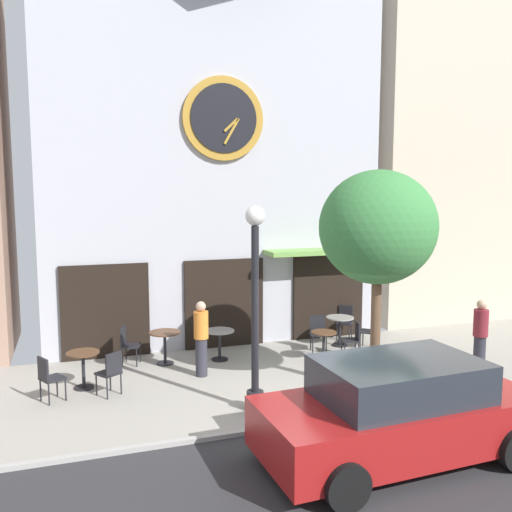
{
  "coord_description": "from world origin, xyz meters",
  "views": [
    {
      "loc": [
        -4.54,
        -8.3,
        4.08
      ],
      "look_at": [
        -0.84,
        2.59,
        2.68
      ],
      "focal_mm": 38.32,
      "sensor_mm": 36.0,
      "label": 1
    }
  ],
  "objects_px": {
    "cafe_table_near_door": "(83,363)",
    "cafe_chair_under_awning": "(354,337)",
    "cafe_table_center_right": "(324,342)",
    "cafe_chair_mid_row": "(318,330)",
    "cafe_table_center_left": "(165,341)",
    "cafe_chair_left_end": "(48,375)",
    "street_tree": "(378,228)",
    "cafe_chair_near_lamp": "(372,329)",
    "cafe_chair_corner": "(345,319)",
    "cafe_chair_outer": "(111,370)",
    "cafe_chair_by_entrance": "(127,342)",
    "parked_car_red": "(399,411)",
    "pedestrian_orange": "(201,338)",
    "cafe_table_center": "(340,325)",
    "cafe_table_rightmost": "(220,339)",
    "street_lamp": "(255,308)",
    "pedestrian_maroon": "(480,336)"
  },
  "relations": [
    {
      "from": "cafe_table_center_left",
      "to": "cafe_chair_left_end",
      "type": "bearing_deg",
      "value": -147.31
    },
    {
      "from": "cafe_chair_by_entrance",
      "to": "cafe_chair_under_awning",
      "type": "relative_size",
      "value": 1.0
    },
    {
      "from": "street_lamp",
      "to": "cafe_chair_by_entrance",
      "type": "bearing_deg",
      "value": 119.54
    },
    {
      "from": "cafe_table_rightmost",
      "to": "cafe_chair_corner",
      "type": "height_order",
      "value": "cafe_chair_corner"
    },
    {
      "from": "cafe_chair_corner",
      "to": "street_lamp",
      "type": "bearing_deg",
      "value": -135.28
    },
    {
      "from": "street_tree",
      "to": "cafe_chair_near_lamp",
      "type": "distance_m",
      "value": 4.13
    },
    {
      "from": "cafe_table_near_door",
      "to": "cafe_table_rightmost",
      "type": "xyz_separation_m",
      "value": [
        3.15,
        0.93,
        -0.01
      ]
    },
    {
      "from": "cafe_table_rightmost",
      "to": "cafe_chair_outer",
      "type": "bearing_deg",
      "value": -149.69
    },
    {
      "from": "cafe_chair_by_entrance",
      "to": "pedestrian_orange",
      "type": "height_order",
      "value": "pedestrian_orange"
    },
    {
      "from": "cafe_chair_under_awning",
      "to": "cafe_chair_corner",
      "type": "bearing_deg",
      "value": 68.4
    },
    {
      "from": "street_lamp",
      "to": "cafe_table_rightmost",
      "type": "distance_m",
      "value": 3.43
    },
    {
      "from": "cafe_table_near_door",
      "to": "cafe_table_rightmost",
      "type": "height_order",
      "value": "cafe_table_near_door"
    },
    {
      "from": "street_lamp",
      "to": "parked_car_red",
      "type": "xyz_separation_m",
      "value": [
        1.46,
        -2.46,
        -1.17
      ]
    },
    {
      "from": "cafe_chair_under_awning",
      "to": "cafe_chair_near_lamp",
      "type": "bearing_deg",
      "value": 33.8
    },
    {
      "from": "cafe_chair_by_entrance",
      "to": "cafe_chair_left_end",
      "type": "relative_size",
      "value": 1.0
    },
    {
      "from": "street_lamp",
      "to": "parked_car_red",
      "type": "height_order",
      "value": "street_lamp"
    },
    {
      "from": "cafe_table_near_door",
      "to": "cafe_chair_under_awning",
      "type": "distance_m",
      "value": 6.27
    },
    {
      "from": "cafe_table_center_left",
      "to": "cafe_chair_corner",
      "type": "xyz_separation_m",
      "value": [
        5.09,
        0.66,
        -0.03
      ]
    },
    {
      "from": "cafe_table_center_left",
      "to": "cafe_chair_by_entrance",
      "type": "distance_m",
      "value": 0.87
    },
    {
      "from": "cafe_table_center_right",
      "to": "street_tree",
      "type": "bearing_deg",
      "value": -87.11
    },
    {
      "from": "cafe_table_center_right",
      "to": "cafe_chair_mid_row",
      "type": "xyz_separation_m",
      "value": [
        0.23,
        0.82,
        0.06
      ]
    },
    {
      "from": "pedestrian_orange",
      "to": "parked_car_red",
      "type": "relative_size",
      "value": 0.38
    },
    {
      "from": "cafe_chair_near_lamp",
      "to": "cafe_chair_outer",
      "type": "bearing_deg",
      "value": -169.85
    },
    {
      "from": "cafe_table_center_left",
      "to": "cafe_chair_by_entrance",
      "type": "xyz_separation_m",
      "value": [
        -0.84,
        0.24,
        -0.03
      ]
    },
    {
      "from": "cafe_chair_corner",
      "to": "parked_car_red",
      "type": "bearing_deg",
      "value": -111.34
    },
    {
      "from": "cafe_table_center_left",
      "to": "pedestrian_orange",
      "type": "bearing_deg",
      "value": -60.31
    },
    {
      "from": "cafe_chair_near_lamp",
      "to": "cafe_chair_outer",
      "type": "distance_m",
      "value": 6.69
    },
    {
      "from": "cafe_table_rightmost",
      "to": "cafe_chair_mid_row",
      "type": "distance_m",
      "value": 2.57
    },
    {
      "from": "cafe_chair_near_lamp",
      "to": "cafe_chair_by_entrance",
      "type": "height_order",
      "value": "same"
    },
    {
      "from": "street_tree",
      "to": "parked_car_red",
      "type": "relative_size",
      "value": 1.02
    },
    {
      "from": "cafe_chair_mid_row",
      "to": "cafe_chair_under_awning",
      "type": "height_order",
      "value": "same"
    },
    {
      "from": "cafe_chair_outer",
      "to": "cafe_chair_left_end",
      "type": "bearing_deg",
      "value": 177.01
    },
    {
      "from": "cafe_table_center_left",
      "to": "cafe_table_rightmost",
      "type": "height_order",
      "value": "cafe_table_center_left"
    },
    {
      "from": "cafe_table_center_left",
      "to": "cafe_chair_outer",
      "type": "height_order",
      "value": "cafe_chair_outer"
    },
    {
      "from": "cafe_table_near_door",
      "to": "cafe_table_center",
      "type": "distance_m",
      "value": 6.55
    },
    {
      "from": "cafe_table_center_left",
      "to": "cafe_chair_outer",
      "type": "distance_m",
      "value": 2.15
    },
    {
      "from": "street_tree",
      "to": "cafe_chair_near_lamp",
      "type": "xyz_separation_m",
      "value": [
        1.5,
        2.64,
        -2.8
      ]
    },
    {
      "from": "cafe_table_center_right",
      "to": "cafe_chair_left_end",
      "type": "distance_m",
      "value": 6.17
    },
    {
      "from": "cafe_table_rightmost",
      "to": "cafe_table_center_right",
      "type": "xyz_separation_m",
      "value": [
        2.34,
        -0.88,
        -0.05
      ]
    },
    {
      "from": "cafe_table_near_door",
      "to": "cafe_table_center_left",
      "type": "distance_m",
      "value": 2.14
    },
    {
      "from": "cafe_table_center_left",
      "to": "cafe_table_rightmost",
      "type": "relative_size",
      "value": 1.05
    },
    {
      "from": "street_tree",
      "to": "cafe_chair_near_lamp",
      "type": "relative_size",
      "value": 4.97
    },
    {
      "from": "cafe_chair_under_awning",
      "to": "pedestrian_orange",
      "type": "xyz_separation_m",
      "value": [
        -3.79,
        -0.05,
        0.33
      ]
    },
    {
      "from": "cafe_table_near_door",
      "to": "pedestrian_orange",
      "type": "relative_size",
      "value": 0.46
    },
    {
      "from": "pedestrian_orange",
      "to": "parked_car_red",
      "type": "distance_m",
      "value": 5.02
    },
    {
      "from": "pedestrian_maroon",
      "to": "pedestrian_orange",
      "type": "bearing_deg",
      "value": 162.83
    },
    {
      "from": "cafe_chair_near_lamp",
      "to": "cafe_chair_mid_row",
      "type": "relative_size",
      "value": 1.0
    },
    {
      "from": "cafe_table_center_right",
      "to": "cafe_chair_mid_row",
      "type": "relative_size",
      "value": 0.8
    },
    {
      "from": "cafe_table_near_door",
      "to": "cafe_chair_left_end",
      "type": "height_order",
      "value": "cafe_chair_left_end"
    },
    {
      "from": "cafe_table_center_right",
      "to": "cafe_chair_corner",
      "type": "distance_m",
      "value": 2.22
    }
  ]
}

